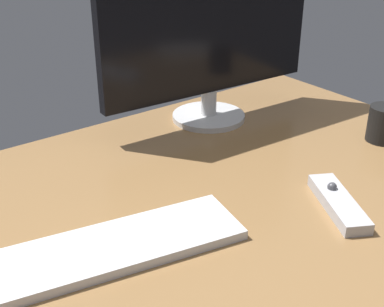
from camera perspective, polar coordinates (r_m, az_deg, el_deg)
desk at (r=101.57cm, az=-0.36°, el=-5.07°), size 140.00×84.00×2.00cm
monitor at (r=127.93cm, az=2.02°, el=14.09°), size 59.57×18.96×45.62cm
keyboard at (r=86.67cm, az=-7.97°, el=-10.12°), size 42.79×21.00×1.74cm
media_remote at (r=100.12cm, az=15.93°, el=-5.26°), size 13.48×18.79×3.52cm
coffee_mug at (r=129.75cm, az=20.58°, el=3.10°), size 7.66×7.66×8.57cm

